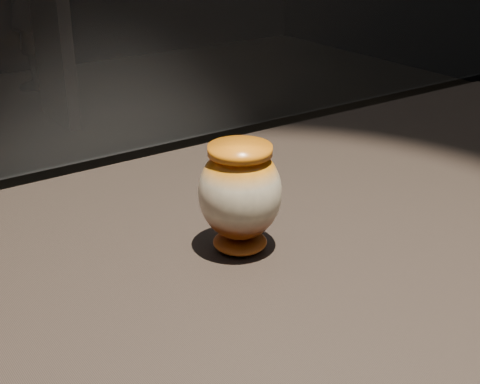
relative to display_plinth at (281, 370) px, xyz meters
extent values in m
cube|color=black|center=(0.00, 0.00, 0.24)|extent=(2.00, 0.80, 0.05)
ellipsoid|color=#612508|center=(-0.09, -0.01, 0.28)|extent=(0.09, 0.09, 0.02)
ellipsoid|color=beige|center=(-0.09, -0.01, 0.36)|extent=(0.13, 0.13, 0.14)
cylinder|color=orange|center=(-0.09, -0.01, 0.42)|extent=(0.10, 0.10, 0.01)
cube|color=black|center=(0.89, 3.48, -0.21)|extent=(0.08, 0.50, 0.85)
camera|label=1|loc=(-0.58, -0.71, 0.73)|focal=50.00mm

